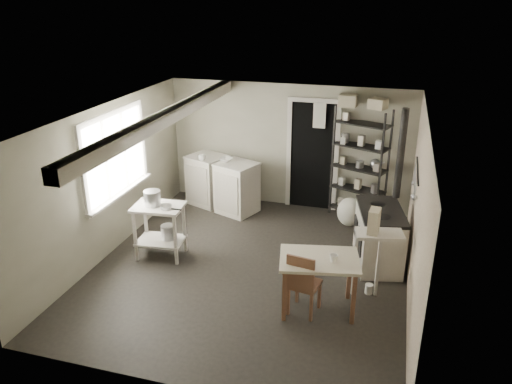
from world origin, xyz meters
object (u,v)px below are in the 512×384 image
(stockpot, at_px, (153,199))
(work_table, at_px, (318,283))
(stove, at_px, (379,236))
(flour_sack, at_px, (349,213))
(chair, at_px, (305,278))
(base_cabinets, at_px, (222,184))
(shelf_rack, at_px, (360,167))
(prep_table, at_px, (160,232))

(stockpot, xyz_separation_m, work_table, (2.63, -0.72, -0.56))
(stove, distance_m, flour_sack, 1.31)
(flour_sack, bearing_deg, chair, -95.94)
(chair, bearing_deg, stockpot, 171.65)
(base_cabinets, xyz_separation_m, shelf_rack, (2.47, 0.29, 0.49))
(shelf_rack, xyz_separation_m, flour_sack, (-0.08, -0.44, -0.71))
(prep_table, relative_size, chair, 0.96)
(flour_sack, bearing_deg, prep_table, -144.93)
(base_cabinets, relative_size, stove, 1.30)
(prep_table, xyz_separation_m, base_cabinets, (0.28, 2.03, 0.06))
(chair, xyz_separation_m, flour_sack, (0.28, 2.70, -0.24))
(base_cabinets, height_order, chair, base_cabinets)
(base_cabinets, distance_m, stove, 3.22)
(work_table, relative_size, flour_sack, 1.89)
(base_cabinets, relative_size, shelf_rack, 0.72)
(chair, height_order, flour_sack, chair)
(stove, xyz_separation_m, chair, (-0.83, -1.53, 0.05))
(stove, bearing_deg, stockpot, -179.68)
(shelf_rack, bearing_deg, stove, -52.83)
(stove, distance_m, chair, 1.74)
(work_table, bearing_deg, flour_sack, 87.22)
(prep_table, xyz_separation_m, flour_sack, (2.67, 1.88, -0.16))
(shelf_rack, distance_m, work_table, 3.10)
(chair, relative_size, flour_sack, 1.69)
(stockpot, relative_size, shelf_rack, 0.13)
(base_cabinets, bearing_deg, shelf_rack, 27.84)
(stockpot, bearing_deg, shelf_rack, 39.28)
(chair, bearing_deg, prep_table, 170.99)
(chair, bearing_deg, shelf_rack, 93.41)
(prep_table, height_order, base_cabinets, base_cabinets)
(stockpot, relative_size, chair, 0.31)
(flour_sack, bearing_deg, shelf_rack, 79.74)
(base_cabinets, height_order, stove, base_cabinets)
(stockpot, distance_m, chair, 2.65)
(base_cabinets, height_order, shelf_rack, shelf_rack)
(prep_table, height_order, stove, stove)
(prep_table, relative_size, stockpot, 3.16)
(stockpot, xyz_separation_m, shelf_rack, (2.83, 2.32, 0.01))
(work_table, bearing_deg, shelf_rack, 86.13)
(prep_table, bearing_deg, shelf_rack, 40.08)
(shelf_rack, relative_size, work_table, 2.04)
(work_table, bearing_deg, base_cabinets, 129.50)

